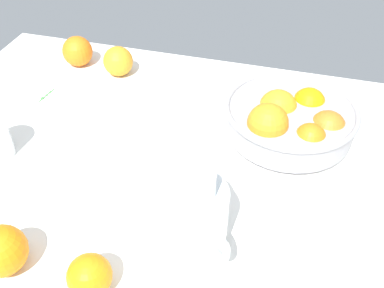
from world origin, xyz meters
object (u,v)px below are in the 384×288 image
Objects in this scene: loose_orange_1 at (118,61)px; loose_orange_2 at (90,276)px; loose_orange_0 at (77,51)px; juice_pitcher at (192,218)px; loose_orange_3 at (1,251)px; fruit_bowl at (291,119)px.

loose_orange_1 is 62.82cm from loose_orange_2.
loose_orange_0 is 12.47cm from loose_orange_1.
juice_pitcher is 2.18× the size of loose_orange_0.
loose_orange_0 is 63.63cm from loose_orange_3.
loose_orange_1 is (-32.69, 46.70, -2.43)cm from juice_pitcher.
juice_pitcher is 66.17cm from loose_orange_0.
loose_orange_3 is at bearing -131.53° from fruit_bowl.
fruit_bowl is 35.32cm from juice_pitcher.
loose_orange_0 reaches higher than loose_orange_2.
loose_orange_3 is (-40.45, -45.66, -0.47)cm from fruit_bowl.
loose_orange_3 is (17.42, -61.20, 0.19)cm from loose_orange_0.
juice_pitcher is 2.07× the size of loose_orange_3.
loose_orange_0 is 0.95× the size of loose_orange_3.
loose_orange_1 is 0.92× the size of loose_orange_3.
loose_orange_2 is at bearing -62.02° from loose_orange_0.
fruit_bowl reaches higher than loose_orange_1.
fruit_bowl is 3.40× the size of loose_orange_3.
loose_orange_0 reaches higher than loose_orange_1.
juice_pitcher is (-12.82, -32.87, 1.62)cm from fruit_bowl.
loose_orange_2 is at bearing -134.42° from juice_pitcher.
juice_pitcher is at bearing -47.07° from loose_orange_0.
loose_orange_1 reaches higher than loose_orange_2.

